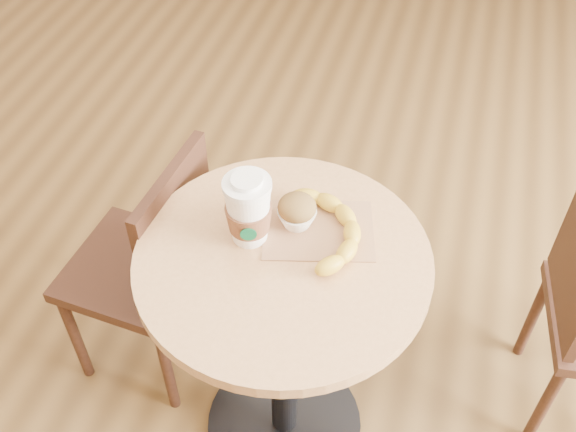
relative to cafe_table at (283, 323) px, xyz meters
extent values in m
plane|color=brown|center=(0.02, 0.08, -0.51)|extent=(7.00, 7.00, 0.00)
cylinder|color=black|center=(0.00, 0.00, -0.49)|extent=(0.44, 0.44, 0.02)
cylinder|color=black|center=(0.00, 0.00, -0.13)|extent=(0.07, 0.07, 0.72)
cylinder|color=tan|center=(0.00, 0.00, 0.23)|extent=(0.63, 0.63, 0.03)
cube|color=#381E13|center=(-0.47, 0.14, -0.11)|extent=(0.38, 0.38, 0.03)
cylinder|color=#381E13|center=(-0.60, 0.30, -0.31)|extent=(0.03, 0.03, 0.39)
cylinder|color=#381E13|center=(-0.63, 0.00, -0.31)|extent=(0.03, 0.03, 0.39)
cylinder|color=#381E13|center=(-0.30, 0.27, -0.31)|extent=(0.03, 0.03, 0.39)
cylinder|color=#381E13|center=(-0.33, -0.02, -0.31)|extent=(0.03, 0.03, 0.39)
cube|color=#381E13|center=(-0.31, 0.13, 0.11)|extent=(0.06, 0.33, 0.37)
cylinder|color=#381E13|center=(0.68, 0.15, -0.31)|extent=(0.03, 0.03, 0.39)
cylinder|color=#381E13|center=(0.64, 0.44, -0.31)|extent=(0.03, 0.03, 0.39)
cube|color=#9D6F4C|center=(0.05, 0.09, 0.24)|extent=(0.28, 0.23, 0.00)
cylinder|color=white|center=(-0.08, 0.03, 0.40)|extent=(0.10, 0.10, 0.01)
cylinder|color=white|center=(-0.08, 0.03, 0.41)|extent=(0.06, 0.06, 0.01)
cylinder|color=#08522F|center=(-0.07, -0.01, 0.30)|extent=(0.03, 0.01, 0.03)
ellipsoid|color=brown|center=(0.00, 0.10, 0.30)|extent=(0.08, 0.08, 0.05)
ellipsoid|color=beige|center=(0.00, 0.10, 0.31)|extent=(0.03, 0.03, 0.02)
camera|label=1|loc=(0.26, -0.89, 1.32)|focal=42.00mm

